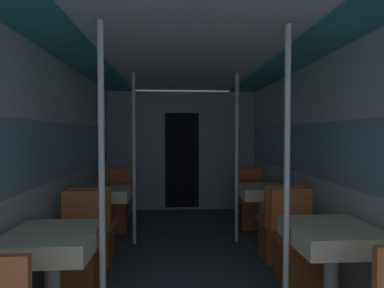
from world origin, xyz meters
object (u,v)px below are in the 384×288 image
(support_pole_left_1, at_px, (134,158))
(support_pole_right_1, at_px, (237,158))
(chair_left_near_1, at_px, (95,239))
(chair_right_far_0, at_px, (298,254))
(dining_table_left_0, at_px, (52,247))
(dining_table_right_0, at_px, (332,241))
(chair_right_near_1, at_px, (278,235))
(chair_right_far_1, at_px, (251,208))
(chair_left_far_1, at_px, (116,211))
(support_pole_left_0, at_px, (102,178))
(support_pole_right_0, at_px, (287,177))
(chair_left_far_0, at_px, (79,259))
(dining_table_left_1, at_px, (107,196))
(dining_table_right_1, at_px, (263,194))

(support_pole_left_1, xyz_separation_m, support_pole_right_1, (1.35, 0.00, 0.00))
(chair_left_near_1, relative_size, chair_right_far_0, 1.00)
(dining_table_left_0, relative_size, chair_left_near_1, 0.84)
(dining_table_right_0, distance_m, chair_right_near_1, 1.20)
(chair_right_near_1, bearing_deg, chair_right_far_1, 90.00)
(dining_table_left_0, relative_size, chair_left_far_1, 0.84)
(support_pole_left_0, height_order, dining_table_right_0, support_pole_left_0)
(chair_right_far_0, height_order, support_pole_right_0, support_pole_right_0)
(chair_right_far_1, bearing_deg, support_pole_right_0, 81.48)
(chair_left_near_1, relative_size, chair_left_far_1, 1.00)
(chair_left_far_0, distance_m, chair_left_far_1, 1.76)
(dining_table_left_1, xyz_separation_m, chair_left_near_1, (0.00, -0.61, -0.34))
(dining_table_right_1, relative_size, chair_right_far_1, 0.84)
(chair_left_near_1, xyz_separation_m, support_pole_right_1, (1.71, 0.61, 0.84))
(dining_table_left_0, distance_m, support_pole_left_0, 0.61)
(chair_left_near_1, distance_m, chair_right_far_1, 2.39)
(chair_left_near_1, xyz_separation_m, support_pole_right_0, (1.71, -1.15, 0.84))
(support_pole_left_0, relative_size, support_pole_left_1, 1.00)
(dining_table_left_1, distance_m, support_pole_left_1, 0.61)
(chair_left_far_0, bearing_deg, chair_right_far_1, -139.59)
(dining_table_left_1, bearing_deg, dining_table_left_0, -90.00)
(chair_left_far_1, bearing_deg, chair_right_far_1, -180.00)
(dining_table_left_1, bearing_deg, support_pole_right_1, -0.00)
(support_pole_left_1, bearing_deg, chair_left_near_1, -120.26)
(dining_table_right_0, height_order, support_pole_right_0, support_pole_right_0)
(support_pole_right_0, bearing_deg, dining_table_right_1, 78.60)
(chair_left_far_1, bearing_deg, chair_right_near_1, 149.52)
(dining_table_right_0, relative_size, support_pole_right_1, 0.33)
(chair_right_near_1, xyz_separation_m, support_pole_right_1, (-0.35, 0.61, 0.84))
(dining_table_left_0, height_order, chair_left_far_1, chair_left_far_1)
(chair_left_far_0, distance_m, dining_table_right_1, 2.39)
(support_pole_right_0, bearing_deg, chair_left_near_1, 146.07)
(chair_left_far_1, distance_m, support_pole_right_0, 3.03)
(support_pole_right_1, bearing_deg, chair_right_far_1, 59.74)
(chair_left_far_0, height_order, support_pole_left_1, support_pole_left_1)
(dining_table_left_1, height_order, support_pole_right_1, support_pole_right_1)
(chair_left_far_1, bearing_deg, dining_table_right_0, 131.12)
(dining_table_right_0, relative_size, support_pole_right_0, 0.33)
(dining_table_left_0, xyz_separation_m, chair_right_far_0, (2.06, 0.61, -0.34))
(support_pole_right_1, bearing_deg, dining_table_left_0, -134.21)
(chair_left_far_1, distance_m, chair_right_far_1, 2.06)
(dining_table_left_0, distance_m, chair_right_near_1, 2.39)
(dining_table_right_1, height_order, support_pole_right_1, support_pole_right_1)
(support_pole_left_0, bearing_deg, chair_right_far_0, 19.56)
(chair_right_far_1, bearing_deg, support_pole_left_1, 19.56)
(dining_table_left_1, height_order, support_pole_right_0, support_pole_right_0)
(chair_left_near_1, height_order, support_pole_left_1, support_pole_left_1)
(chair_left_far_0, distance_m, support_pole_right_0, 2.00)
(chair_left_far_0, relative_size, chair_right_far_1, 1.00)
(chair_left_far_1, relative_size, support_pole_right_0, 0.40)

